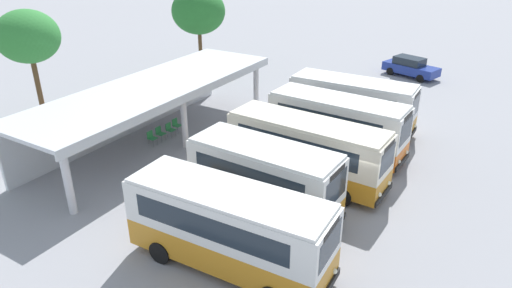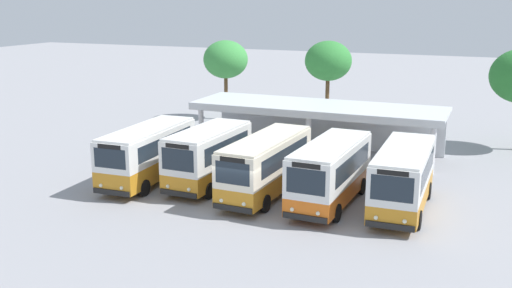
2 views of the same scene
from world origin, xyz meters
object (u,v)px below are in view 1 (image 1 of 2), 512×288
(city_bus_second_in_row, at_px, (265,178))
(waiting_chair_second_from_end, at_px, (160,132))
(parked_car_flank, at_px, (410,67))
(city_bus_fifth_blue, at_px, (352,103))
(city_bus_fourth_amber, at_px, (337,124))
(waiting_chair_fourth_seat, at_px, (176,124))
(city_bus_nearest_orange, at_px, (229,226))
(city_bus_middle_cream, at_px, (307,149))
(waiting_chair_end_by_column, at_px, (151,137))
(waiting_chair_middle_seat, at_px, (170,129))

(city_bus_second_in_row, height_order, waiting_chair_second_from_end, city_bus_second_in_row)
(parked_car_flank, bearing_deg, city_bus_fifth_blue, 178.81)
(city_bus_fourth_amber, bearing_deg, parked_car_flank, 0.64)
(waiting_chair_fourth_seat, bearing_deg, parked_car_flank, -25.71)
(city_bus_nearest_orange, bearing_deg, waiting_chair_second_from_end, 53.92)
(city_bus_middle_cream, relative_size, city_bus_fifth_blue, 1.06)
(parked_car_flank, bearing_deg, city_bus_nearest_orange, -179.17)
(city_bus_fifth_blue, bearing_deg, city_bus_nearest_orange, -177.27)
(waiting_chair_second_from_end, bearing_deg, city_bus_second_in_row, -110.97)
(city_bus_fourth_amber, xyz_separation_m, waiting_chair_fourth_seat, (-2.20, 9.46, -1.27))
(city_bus_nearest_orange, relative_size, city_bus_fourth_amber, 1.02)
(city_bus_fourth_amber, bearing_deg, waiting_chair_end_by_column, 114.98)
(waiting_chair_middle_seat, bearing_deg, city_bus_fourth_amber, -72.56)
(city_bus_middle_cream, xyz_separation_m, waiting_chair_fourth_seat, (1.37, 9.35, -1.24))
(city_bus_nearest_orange, xyz_separation_m, city_bus_fourth_amber, (10.72, 0.21, 0.02))
(city_bus_nearest_orange, relative_size, city_bus_middle_cream, 0.96)
(city_bus_fifth_blue, bearing_deg, waiting_chair_end_by_column, 131.63)
(city_bus_fourth_amber, bearing_deg, waiting_chair_fourth_seat, 103.10)
(waiting_chair_second_from_end, bearing_deg, city_bus_fifth_blue, -51.18)
(city_bus_middle_cream, xyz_separation_m, waiting_chair_second_from_end, (-0.09, 9.36, -1.24))
(city_bus_fifth_blue, xyz_separation_m, parked_car_flank, (13.47, -0.28, -0.95))
(city_bus_second_in_row, bearing_deg, city_bus_middle_cream, -4.54)
(city_bus_second_in_row, xyz_separation_m, city_bus_middle_cream, (3.57, -0.28, -0.05))
(parked_car_flank, xyz_separation_m, waiting_chair_end_by_column, (-21.44, 9.25, -0.31))
(city_bus_nearest_orange, bearing_deg, waiting_chair_end_by_column, 56.79)
(city_bus_fifth_blue, relative_size, parked_car_flank, 1.56)
(city_bus_second_in_row, xyz_separation_m, city_bus_fourth_amber, (7.15, -0.39, -0.02))
(city_bus_middle_cream, relative_size, waiting_chair_fourth_seat, 9.32)
(city_bus_fourth_amber, bearing_deg, city_bus_middle_cream, 178.29)
(city_bus_second_in_row, height_order, city_bus_fifth_blue, city_bus_second_in_row)
(city_bus_fourth_amber, height_order, waiting_chair_fourth_seat, city_bus_fourth_amber)
(waiting_chair_fourth_seat, bearing_deg, city_bus_fifth_blue, -57.28)
(city_bus_nearest_orange, bearing_deg, parked_car_flank, 0.83)
(city_bus_middle_cream, distance_m, waiting_chair_middle_seat, 9.34)
(waiting_chair_second_from_end, height_order, waiting_chair_fourth_seat, same)
(city_bus_nearest_orange, bearing_deg, waiting_chair_middle_seat, 50.81)
(city_bus_second_in_row, bearing_deg, parked_car_flank, -0.47)
(city_bus_second_in_row, distance_m, waiting_chair_fourth_seat, 10.41)
(waiting_chair_end_by_column, bearing_deg, city_bus_second_in_row, -106.88)
(parked_car_flank, bearing_deg, city_bus_middle_cream, -179.77)
(waiting_chair_end_by_column, distance_m, waiting_chair_second_from_end, 0.73)
(parked_car_flank, distance_m, waiting_chair_second_from_end, 22.70)
(waiting_chair_end_by_column, bearing_deg, waiting_chair_second_from_end, 1.98)
(city_bus_nearest_orange, bearing_deg, city_bus_second_in_row, 9.55)
(city_bus_fifth_blue, xyz_separation_m, waiting_chair_fourth_seat, (-5.77, 8.99, -1.25))
(city_bus_fifth_blue, relative_size, waiting_chair_second_from_end, 8.78)
(city_bus_middle_cream, distance_m, waiting_chair_end_by_column, 9.45)
(waiting_chair_second_from_end, bearing_deg, parked_car_flank, -24.13)
(city_bus_fifth_blue, bearing_deg, city_bus_second_in_row, -179.57)
(parked_car_flank, distance_m, waiting_chair_fourth_seat, 21.36)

